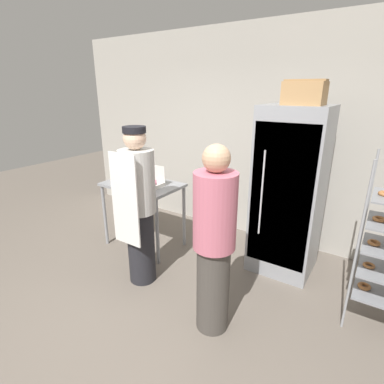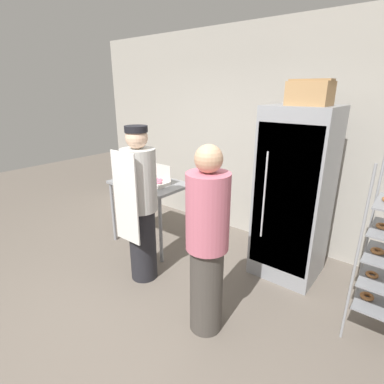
{
  "view_description": "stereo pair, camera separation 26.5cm",
  "coord_description": "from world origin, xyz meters",
  "px_view_note": "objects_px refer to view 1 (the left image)",
  "views": [
    {
      "loc": [
        1.58,
        -1.68,
        2.11
      ],
      "look_at": [
        -0.03,
        0.76,
        1.1
      ],
      "focal_mm": 28.0,
      "sensor_mm": 36.0,
      "label": 1
    },
    {
      "loc": [
        1.79,
        -1.52,
        2.11
      ],
      "look_at": [
        -0.03,
        0.76,
        1.1
      ],
      "focal_mm": 28.0,
      "sensor_mm": 36.0,
      "label": 2
    }
  ],
  "objects_px": {
    "donut_box": "(152,183)",
    "person_customer": "(214,242)",
    "blender_pitcher": "(124,171)",
    "cardboard_storage_box": "(305,93)",
    "person_baker": "(139,206)",
    "refrigerator": "(289,192)"
  },
  "relations": [
    {
      "from": "refrigerator",
      "to": "person_baker",
      "type": "relative_size",
      "value": 1.11
    },
    {
      "from": "person_baker",
      "to": "person_customer",
      "type": "bearing_deg",
      "value": -10.26
    },
    {
      "from": "refrigerator",
      "to": "person_baker",
      "type": "height_order",
      "value": "refrigerator"
    },
    {
      "from": "person_baker",
      "to": "blender_pitcher",
      "type": "bearing_deg",
      "value": 143.07
    },
    {
      "from": "donut_box",
      "to": "person_customer",
      "type": "height_order",
      "value": "person_customer"
    },
    {
      "from": "cardboard_storage_box",
      "to": "person_customer",
      "type": "bearing_deg",
      "value": -103.36
    },
    {
      "from": "donut_box",
      "to": "refrigerator",
      "type": "bearing_deg",
      "value": 18.34
    },
    {
      "from": "blender_pitcher",
      "to": "person_customer",
      "type": "bearing_deg",
      "value": -23.58
    },
    {
      "from": "refrigerator",
      "to": "donut_box",
      "type": "distance_m",
      "value": 1.7
    },
    {
      "from": "blender_pitcher",
      "to": "donut_box",
      "type": "bearing_deg",
      "value": -0.89
    },
    {
      "from": "donut_box",
      "to": "blender_pitcher",
      "type": "height_order",
      "value": "blender_pitcher"
    },
    {
      "from": "cardboard_storage_box",
      "to": "person_baker",
      "type": "relative_size",
      "value": 0.23
    },
    {
      "from": "refrigerator",
      "to": "blender_pitcher",
      "type": "height_order",
      "value": "refrigerator"
    },
    {
      "from": "person_baker",
      "to": "donut_box",
      "type": "bearing_deg",
      "value": 118.83
    },
    {
      "from": "donut_box",
      "to": "cardboard_storage_box",
      "type": "height_order",
      "value": "cardboard_storage_box"
    },
    {
      "from": "cardboard_storage_box",
      "to": "blender_pitcher",
      "type": "bearing_deg",
      "value": -168.76
    },
    {
      "from": "person_baker",
      "to": "person_customer",
      "type": "distance_m",
      "value": 1.06
    },
    {
      "from": "blender_pitcher",
      "to": "cardboard_storage_box",
      "type": "distance_m",
      "value": 2.45
    },
    {
      "from": "donut_box",
      "to": "person_customer",
      "type": "distance_m",
      "value": 1.61
    },
    {
      "from": "cardboard_storage_box",
      "to": "person_customer",
      "type": "relative_size",
      "value": 0.23
    },
    {
      "from": "cardboard_storage_box",
      "to": "donut_box",
      "type": "bearing_deg",
      "value": -165.31
    },
    {
      "from": "refrigerator",
      "to": "person_baker",
      "type": "distance_m",
      "value": 1.72
    }
  ]
}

